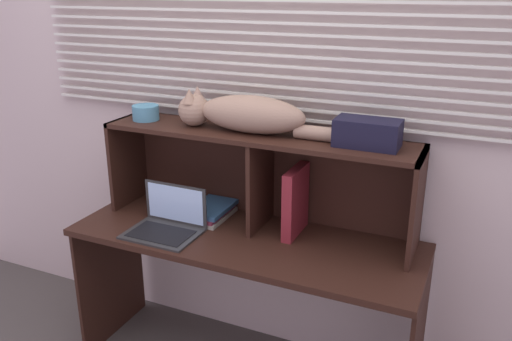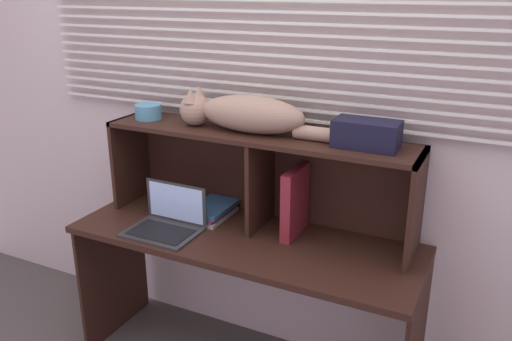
{
  "view_description": "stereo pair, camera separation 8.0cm",
  "coord_description": "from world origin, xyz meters",
  "px_view_note": "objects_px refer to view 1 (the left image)",
  "views": [
    {
      "loc": [
        0.94,
        -1.74,
        1.84
      ],
      "look_at": [
        0.0,
        0.35,
        1.02
      ],
      "focal_mm": 37.19,
      "sensor_mm": 36.0,
      "label": 1
    },
    {
      "loc": [
        1.02,
        -1.71,
        1.84
      ],
      "look_at": [
        0.0,
        0.35,
        1.02
      ],
      "focal_mm": 37.19,
      "sensor_mm": 36.0,
      "label": 2
    }
  ],
  "objects_px": {
    "binder_upright": "(296,201)",
    "storage_box": "(368,133)",
    "book_stack": "(210,211)",
    "small_basket": "(146,113)",
    "cat": "(244,114)",
    "laptop": "(167,223)"
  },
  "relations": [
    {
      "from": "laptop",
      "to": "small_basket",
      "type": "bearing_deg",
      "value": 136.78
    },
    {
      "from": "book_stack",
      "to": "storage_box",
      "type": "relative_size",
      "value": 1.01
    },
    {
      "from": "cat",
      "to": "small_basket",
      "type": "distance_m",
      "value": 0.54
    },
    {
      "from": "binder_upright",
      "to": "small_basket",
      "type": "distance_m",
      "value": 0.86
    },
    {
      "from": "book_stack",
      "to": "storage_box",
      "type": "bearing_deg",
      "value": 0.17
    },
    {
      "from": "laptop",
      "to": "binder_upright",
      "type": "bearing_deg",
      "value": 22.35
    },
    {
      "from": "cat",
      "to": "storage_box",
      "type": "bearing_deg",
      "value": 0.0
    },
    {
      "from": "laptop",
      "to": "cat",
      "type": "bearing_deg",
      "value": 37.47
    },
    {
      "from": "laptop",
      "to": "book_stack",
      "type": "distance_m",
      "value": 0.25
    },
    {
      "from": "cat",
      "to": "small_basket",
      "type": "height_order",
      "value": "cat"
    },
    {
      "from": "small_basket",
      "to": "storage_box",
      "type": "distance_m",
      "value": 1.09
    },
    {
      "from": "book_stack",
      "to": "storage_box",
      "type": "height_order",
      "value": "storage_box"
    },
    {
      "from": "book_stack",
      "to": "storage_box",
      "type": "xyz_separation_m",
      "value": [
        0.75,
        0.0,
        0.49
      ]
    },
    {
      "from": "book_stack",
      "to": "small_basket",
      "type": "relative_size",
      "value": 2.07
    },
    {
      "from": "binder_upright",
      "to": "small_basket",
      "type": "relative_size",
      "value": 2.45
    },
    {
      "from": "binder_upright",
      "to": "storage_box",
      "type": "distance_m",
      "value": 0.47
    },
    {
      "from": "book_stack",
      "to": "cat",
      "type": "bearing_deg",
      "value": 0.65
    },
    {
      "from": "laptop",
      "to": "small_basket",
      "type": "xyz_separation_m",
      "value": [
        -0.24,
        0.23,
        0.45
      ]
    },
    {
      "from": "book_stack",
      "to": "small_basket",
      "type": "distance_m",
      "value": 0.58
    },
    {
      "from": "binder_upright",
      "to": "storage_box",
      "type": "bearing_deg",
      "value": 0.0
    },
    {
      "from": "small_basket",
      "to": "storage_box",
      "type": "relative_size",
      "value": 0.49
    },
    {
      "from": "small_basket",
      "to": "storage_box",
      "type": "height_order",
      "value": "storage_box"
    }
  ]
}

